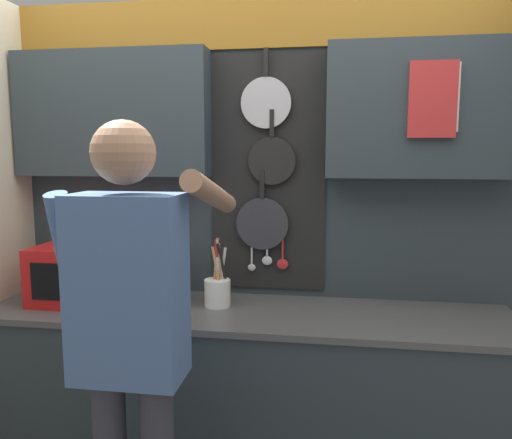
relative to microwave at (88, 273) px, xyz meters
The scene contains 6 objects.
base_cabinet_counter 1.02m from the microwave, ahead, with size 2.50×0.59×0.91m.
back_wall_unit 0.95m from the microwave, 15.00° to the left, with size 3.07×0.23×2.42m.
microwave is the anchor object (origin of this frame).
knife_block 0.45m from the microwave, ahead, with size 0.13×0.16×0.27m.
utensil_crock 0.67m from the microwave, ahead, with size 0.13×0.13×0.34m.
person 0.88m from the microwave, 53.30° to the right, with size 0.54×0.68×1.76m.
Camera 1 is at (0.40, -2.25, 1.65)m, focal length 35.00 mm.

